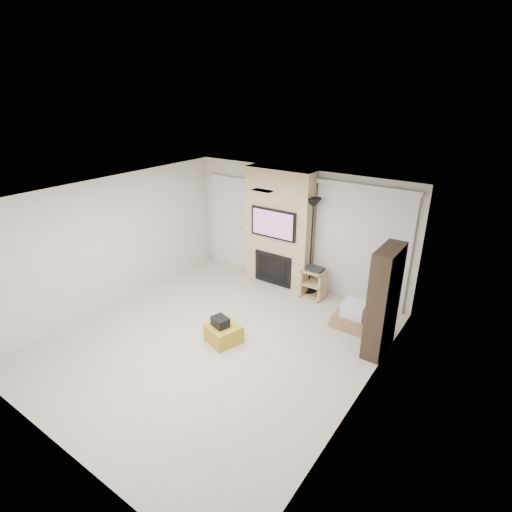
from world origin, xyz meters
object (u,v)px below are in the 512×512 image
Objects in this scene: floor_lamp at (313,220)px; box_stack at (354,317)px; av_stand at (314,282)px; bookshelf at (383,301)px; ottoman at (224,333)px.

box_stack is (1.28, -0.71, -1.41)m from floor_lamp.
floor_lamp is 2.75× the size of box_stack.
floor_lamp is at bearing 143.80° from av_stand.
bookshelf is at bearing -31.16° from floor_lamp.
box_stack is at bearing -29.06° from floor_lamp.
av_stand is (0.52, 2.27, 0.20)m from ottoman.
ottoman is 0.28× the size of bookshelf.
bookshelf is at bearing -35.37° from box_stack.
floor_lamp reaches higher than ottoman.
box_stack is 0.41× the size of bookshelf.
floor_lamp reaches higher than bookshelf.
ottoman is 0.76× the size of av_stand.
ottoman is at bearing -102.88° from av_stand.
ottoman is 0.25× the size of floor_lamp.
bookshelf is at bearing -30.61° from av_stand.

